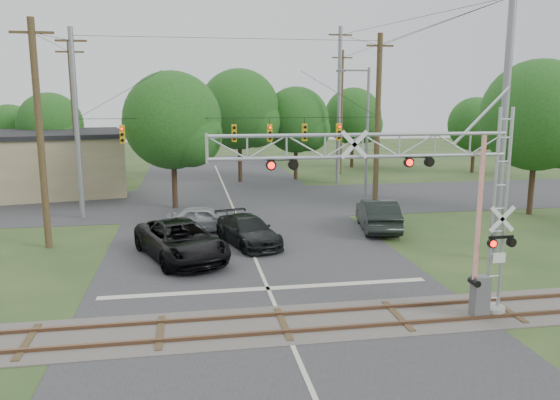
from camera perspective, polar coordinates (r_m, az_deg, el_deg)
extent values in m
plane|color=#26401D|center=(16.79, 1.58, -15.63)|extent=(160.00, 160.00, 0.00)
cube|color=#2D2D30|center=(26.01, -2.73, -5.92)|extent=(14.00, 90.00, 0.02)
cube|color=#2D2D30|center=(39.57, -5.20, -0.16)|extent=(90.00, 12.00, 0.02)
cube|color=#4D4742|center=(18.56, 0.35, -12.88)|extent=(90.00, 3.20, 0.05)
cube|color=brown|center=(17.88, 0.76, -13.59)|extent=(90.00, 0.12, 0.14)
cube|color=brown|center=(19.19, -0.03, -11.84)|extent=(90.00, 0.12, 0.14)
cylinder|color=gray|center=(20.73, 21.24, -10.67)|extent=(0.89, 0.89, 0.30)
cube|color=silver|center=(19.85, 21.94, -5.63)|extent=(0.45, 0.03, 0.35)
cube|color=#5C5C5F|center=(20.08, 20.16, -9.49)|extent=(0.54, 0.45, 1.49)
cube|color=red|center=(19.15, 20.10, -1.04)|extent=(0.14, 0.09, 4.95)
cylinder|color=gray|center=(35.40, -20.47, 7.29)|extent=(0.32, 0.32, 11.50)
cylinder|color=#3A2C1A|center=(36.96, 10.15, 7.91)|extent=(0.36, 0.36, 11.50)
cylinder|color=black|center=(34.90, -4.85, 8.54)|extent=(19.00, 0.03, 0.03)
cube|color=gold|center=(35.04, -16.14, 6.61)|extent=(0.30, 0.30, 1.10)
cube|color=gold|center=(34.86, -12.38, 6.76)|extent=(0.30, 0.30, 1.10)
cube|color=gold|center=(34.83, -8.60, 6.89)|extent=(0.30, 0.30, 1.10)
cube|color=gold|center=(34.95, -4.82, 6.98)|extent=(0.30, 0.30, 1.10)
cube|color=gold|center=(35.21, -1.09, 7.05)|extent=(0.30, 0.30, 1.10)
cube|color=gold|center=(35.63, 2.58, 7.08)|extent=(0.30, 0.30, 1.10)
cube|color=gold|center=(36.18, 6.15, 7.09)|extent=(0.30, 0.30, 1.10)
imported|color=black|center=(25.84, -10.32, -4.18)|extent=(4.95, 6.99, 1.77)
imported|color=black|center=(27.92, -3.37, -3.22)|extent=(3.50, 5.45, 1.47)
imported|color=#A2A5AA|center=(30.92, -7.83, -1.97)|extent=(4.39, 2.26, 1.43)
imported|color=black|center=(31.44, 10.18, -1.51)|extent=(2.81, 5.62, 1.77)
cylinder|color=gray|center=(41.47, 9.09, 6.90)|extent=(0.21, 0.21, 9.57)
cylinder|color=gray|center=(41.10, 7.84, 13.28)|extent=(2.13, 0.13, 0.13)
cube|color=#5C5C5F|center=(40.79, 6.37, 13.26)|extent=(0.64, 0.27, 0.16)
cylinder|color=#3A2C1A|center=(43.47, -20.68, 7.70)|extent=(0.34, 0.34, 11.36)
cube|color=#3A2C1A|center=(43.56, -21.12, 14.25)|extent=(2.00, 0.12, 0.12)
cylinder|color=gray|center=(47.57, 6.18, 9.66)|extent=(0.34, 0.34, 13.25)
cube|color=#3A2C1A|center=(47.83, 6.33, 16.78)|extent=(2.00, 0.12, 0.12)
cylinder|color=#3A2C1A|center=(29.03, -23.78, 6.09)|extent=(0.34, 0.34, 11.13)
cube|color=#3A2C1A|center=(29.13, -24.53, 15.65)|extent=(2.00, 0.12, 0.12)
cylinder|color=gray|center=(26.46, 22.33, 7.19)|extent=(0.34, 0.34, 12.38)
cylinder|color=#3A2C1A|center=(53.57, 6.40, 9.00)|extent=(0.34, 0.34, 11.81)
cube|color=#3A2C1A|center=(53.67, 6.52, 14.56)|extent=(2.00, 0.12, 0.12)
cylinder|color=#362518|center=(57.40, -26.12, 3.73)|extent=(0.36, 0.36, 3.12)
sphere|color=#1B4C15|center=(57.18, -26.35, 6.55)|extent=(4.82, 4.82, 4.82)
cylinder|color=#362518|center=(52.07, -22.61, 3.66)|extent=(0.36, 0.36, 3.60)
sphere|color=#1B4C15|center=(51.82, -22.87, 7.26)|extent=(5.56, 5.56, 5.56)
cylinder|color=#362518|center=(37.56, -10.98, 2.34)|extent=(0.36, 0.36, 4.21)
sphere|color=#1B4C15|center=(37.21, -11.19, 8.17)|extent=(6.50, 6.50, 6.50)
cylinder|color=#362518|center=(48.57, -4.20, 4.57)|extent=(0.36, 0.36, 4.54)
sphere|color=#1B4C15|center=(48.30, -4.27, 9.44)|extent=(7.02, 7.02, 7.02)
cylinder|color=#362518|center=(50.00, 1.66, 4.37)|extent=(0.36, 0.36, 3.85)
sphere|color=#1B4C15|center=(49.74, 1.68, 8.37)|extent=(5.94, 5.94, 5.94)
cylinder|color=#362518|center=(59.07, 7.54, 5.27)|extent=(0.36, 0.36, 3.87)
sphere|color=#1B4C15|center=(58.85, 7.63, 8.68)|extent=(5.99, 5.99, 5.99)
cylinder|color=#362518|center=(38.35, 24.83, 1.92)|extent=(0.36, 0.36, 4.49)
sphere|color=#1B4C15|center=(38.02, 25.32, 8.00)|extent=(6.93, 6.93, 6.93)
cylinder|color=#362518|center=(57.88, 19.52, 4.41)|extent=(0.36, 0.36, 3.42)
sphere|color=#1B4C15|center=(57.66, 19.72, 7.48)|extent=(5.28, 5.28, 5.28)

